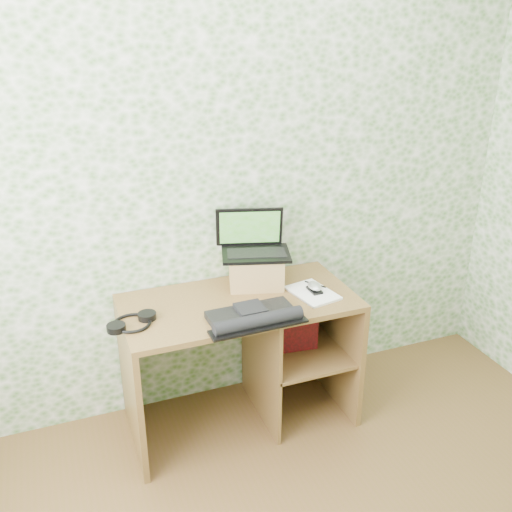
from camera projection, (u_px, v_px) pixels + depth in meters
name	position (u px, v px, depth m)	size (l,w,h in m)	color
wall_back	(218.00, 181.00, 2.97)	(3.50, 3.50, 0.00)	silver
desk	(251.00, 340.00, 3.08)	(1.20, 0.60, 0.75)	brown
riser	(256.00, 270.00, 3.06)	(0.28, 0.24, 0.17)	#A7804B
laptop	(253.00, 243.00, 3.04)	(0.41, 0.34, 0.24)	black
keyboard	(254.00, 317.00, 2.72)	(0.48, 0.25, 0.07)	black
headphones	(132.00, 322.00, 2.69)	(0.24, 0.24, 0.03)	black
notepad	(313.00, 293.00, 2.99)	(0.19, 0.27, 0.01)	white
mouse	(315.00, 288.00, 2.99)	(0.06, 0.10, 0.04)	#B7B7BA
pen	(315.00, 284.00, 3.06)	(0.01, 0.01, 0.13)	black
red_box	(294.00, 324.00, 3.11)	(0.25, 0.08, 0.30)	maroon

